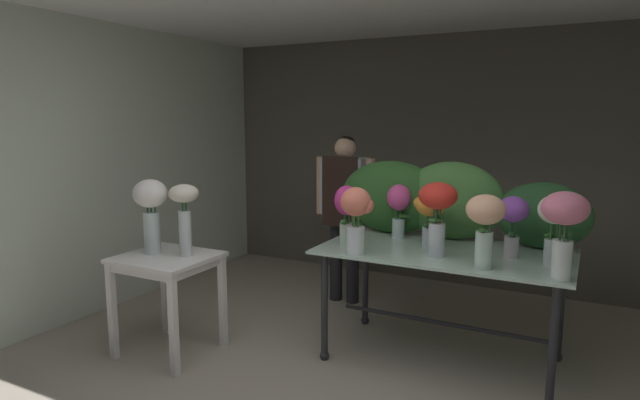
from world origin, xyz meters
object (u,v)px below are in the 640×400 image
Objects in this scene: florist at (345,201)px; vase_white_roses_tall at (151,206)px; vase_scarlet_carnations at (438,207)px; vase_ivory_dahlias at (554,220)px; vase_magenta_tulips at (346,208)px; vase_rosy_lilies at (564,222)px; vase_peach_snapdragons at (486,221)px; vase_coral_stock at (357,214)px; vase_cream_lisianthus_tall at (184,210)px; vase_fuchsia_freesia at (399,205)px; side_table_white at (167,269)px; vase_violet_ranunculus at (513,218)px; display_table_glass at (444,267)px; vase_sunset_peonies at (430,213)px.

vase_white_roses_tall is at bearing -116.77° from florist.
vase_ivory_dahlias is at bearing 10.65° from vase_scarlet_carnations.
vase_magenta_tulips is 0.85× the size of vase_rosy_lilies.
vase_peach_snapdragons is 1.04m from vase_magenta_tulips.
vase_magenta_tulips is 0.28m from vase_coral_stock.
vase_magenta_tulips is at bearing 26.08° from vase_white_roses_tall.
florist is 1.39m from vase_coral_stock.
vase_coral_stock reaches higher than vase_cream_lisianthus_tall.
side_table_white is at bearing -145.01° from vase_fuchsia_freesia.
vase_fuchsia_freesia reaches higher than vase_violet_ranunculus.
vase_rosy_lilies reaches higher than vase_coral_stock.
florist reaches higher than vase_ivory_dahlias.
vase_white_roses_tall is (-2.33, -0.46, -0.02)m from vase_peach_snapdragons.
vase_peach_snapdragons is 1.06× the size of vase_magenta_tulips.
vase_violet_ranunculus is at bearing -26.77° from florist.
vase_rosy_lilies is at bearing 0.09° from vase_coral_stock.
florist reaches higher than vase_rosy_lilies.
vase_ivory_dahlias is at bearing -5.92° from display_table_glass.
vase_white_roses_tall is at bearing -164.60° from vase_ivory_dahlias.
display_table_glass is at bearing 22.27° from vase_white_roses_tall.
vase_coral_stock is (1.35, 0.42, 0.46)m from side_table_white.
florist is (0.69, 1.64, 0.34)m from side_table_white.
vase_peach_snapdragons is at bearing -107.57° from vase_violet_ranunculus.
vase_peach_snapdragons reaches higher than display_table_glass.
vase_scarlet_carnations reaches higher than vase_peach_snapdragons.
display_table_glass is 4.14× the size of vase_violet_ranunculus.
vase_sunset_peonies is at bearing 177.03° from vase_violet_ranunculus.
vase_scarlet_carnations reaches higher than vase_ivory_dahlias.
vase_peach_snapdragons reaches higher than vase_ivory_dahlias.
vase_cream_lisianthus_tall is (-1.72, -0.75, 0.39)m from display_table_glass.
vase_scarlet_carnations is 0.58m from vase_fuchsia_freesia.
vase_sunset_peonies is at bearing 20.82° from vase_magenta_tulips.
vase_violet_ranunculus is at bearing -2.97° from vase_sunset_peonies.
vase_cream_lisianthus_tall is at bearing -168.97° from vase_peach_snapdragons.
display_table_glass is at bearing 37.90° from vase_coral_stock.
vase_sunset_peonies is 1.78m from vase_cream_lisianthus_tall.
vase_violet_ranunculus is (1.14, 0.18, -0.00)m from vase_magenta_tulips.
vase_peach_snapdragons is (1.50, -1.17, 0.15)m from florist.
vase_magenta_tulips is at bearing 129.07° from vase_coral_stock.
vase_rosy_lilies is 0.33m from vase_ivory_dahlias.
vase_violet_ranunculus is (0.45, 0.01, 0.40)m from display_table_glass.
vase_fuchsia_freesia is 0.33m from vase_sunset_peonies.
vase_ivory_dahlias reaches higher than display_table_glass.
vase_fuchsia_freesia is 0.80× the size of vase_cream_lisianthus_tall.
florist is at bearing 140.21° from vase_fuchsia_freesia.
vase_white_roses_tall reaches higher than display_table_glass.
vase_magenta_tulips is 1.15m from vase_violet_ranunculus.
vase_peach_snapdragons is 0.90× the size of vase_rosy_lilies.
vase_coral_stock is at bearing -176.94° from vase_peach_snapdragons.
vase_magenta_tulips is at bearing 28.62° from side_table_white.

